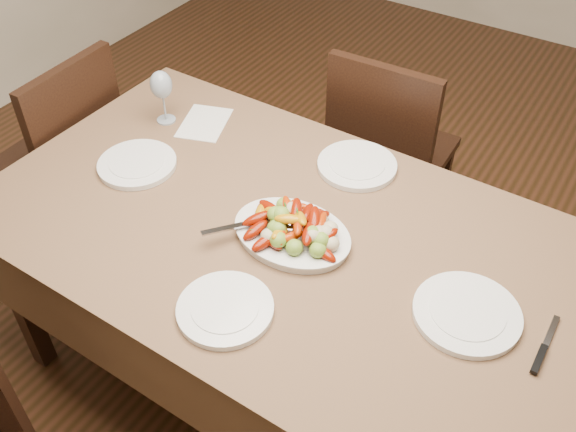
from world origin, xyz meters
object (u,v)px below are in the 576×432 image
Objects in this scene: plate_right at (467,314)px; plate_near at (225,309)px; serving_platter at (292,235)px; plate_far at (357,166)px; chair_far at (393,151)px; plate_left at (137,164)px; dining_table at (288,315)px; wine_glass at (163,95)px; chair_left at (55,161)px.

plate_near is (-0.52, -0.31, 0.00)m from plate_right.
serving_platter is at bearing 89.83° from plate_near.
chair_far is at bearing 98.84° from plate_far.
plate_far is at bearing 32.02° from plate_left.
plate_right is 0.61m from plate_near.
plate_left reaches higher than dining_table.
wine_glass reaches higher than plate_right.
plate_far is at bearing 143.18° from plate_right.
plate_near is (1.18, -0.42, 0.29)m from chair_left.
chair_left reaches higher than plate_far.
wine_glass is at bearing 159.07° from serving_platter.
chair_left reaches higher than plate_left.
wine_glass is at bearing 43.99° from chair_far.
chair_far is at bearing 45.82° from wine_glass.
dining_table is 7.44× the size of plate_near.
chair_far is 1.35m from chair_left.
wine_glass reaches higher than plate_near.
wine_glass is (-1.21, 0.26, 0.09)m from plate_right.
plate_far is (0.00, 0.39, -0.00)m from serving_platter.
chair_far reaches higher than plate_left.
plate_right is (0.60, -0.89, 0.29)m from chair_far.
plate_far is (1.18, 0.28, 0.29)m from chair_left.
plate_far is 1.24× the size of wine_glass.
plate_left is 0.99× the size of plate_far.
wine_glass reaches higher than chair_left.
plate_far is at bearing 97.00° from chair_far.
chair_left is at bearing 176.33° from plate_right.
serving_platter is at bearing -34.26° from dining_table.
plate_far is (0.60, 0.37, 0.00)m from plate_left.
wine_glass reaches higher than plate_far.
dining_table is 0.39m from serving_platter.
chair_far is at bearing 94.89° from serving_platter.
serving_platter reaches higher than dining_table.
dining_table is 7.31× the size of plate_left.
plate_right is 1.33× the size of wine_glass.
wine_glass is at bearing 139.97° from plate_near.
wine_glass reaches higher than serving_platter.
chair_left is 3.73× the size of plate_far.
chair_far is 1.25m from plate_near.
dining_table is at bearing 145.74° from serving_platter.
plate_near is at bearing 68.22° from chair_left.
plate_near is (-0.00, -0.70, 0.00)m from plate_far.
dining_table is 0.54m from plate_far.
chair_far is at bearing 93.42° from dining_table.
serving_platter reaches higher than plate_right.
serving_platter is at bearing 179.99° from plate_right.
plate_left is at bearing 178.84° from serving_platter.
plate_near is (-0.00, -0.31, -0.00)m from serving_platter.
dining_table is at bearing 93.97° from plate_near.
chair_far is 2.81× the size of serving_platter.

